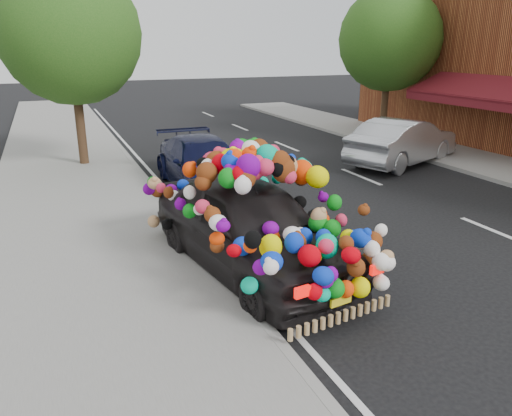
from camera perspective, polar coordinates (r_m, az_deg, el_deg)
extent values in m
plane|color=black|center=(9.20, 10.70, -5.94)|extent=(100.00, 100.00, 0.00)
cube|color=gray|center=(7.86, -17.05, -10.34)|extent=(4.00, 60.00, 0.12)
cube|color=gray|center=(8.21, -3.31, -8.21)|extent=(0.15, 60.00, 0.13)
cube|color=#5A1118|center=(18.72, 23.93, 12.51)|extent=(1.62, 5.20, 0.75)
cube|color=#5A1118|center=(18.22, 22.09, 11.34)|extent=(0.06, 5.20, 0.35)
cylinder|color=#332114|center=(16.65, -19.44, 9.06)|extent=(0.28, 0.28, 2.73)
sphere|color=#205416|center=(16.48, -20.45, 18.22)|extent=(4.20, 4.20, 4.20)
cylinder|color=#332114|center=(21.34, 14.45, 11.19)|extent=(0.28, 0.28, 2.64)
sphere|color=#205416|center=(21.21, 15.02, 18.11)|extent=(4.00, 4.00, 4.00)
imported|color=black|center=(8.42, -0.72, -2.10)|extent=(2.56, 4.88, 1.58)
cube|color=red|center=(6.32, 5.32, -9.52)|extent=(0.23, 0.09, 0.14)
cube|color=red|center=(7.08, 13.65, -6.79)|extent=(0.23, 0.09, 0.14)
cube|color=yellow|center=(6.81, 9.66, -10.39)|extent=(0.34, 0.09, 0.12)
imported|color=black|center=(13.42, -6.00, 5.01)|extent=(1.94, 4.68, 1.35)
imported|color=#B1B3B9|center=(16.84, 16.43, 7.29)|extent=(4.75, 3.14, 1.48)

